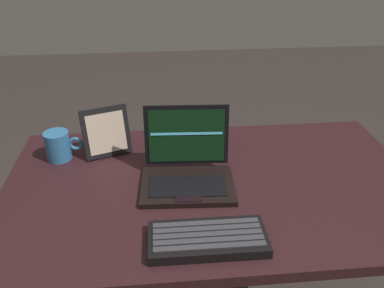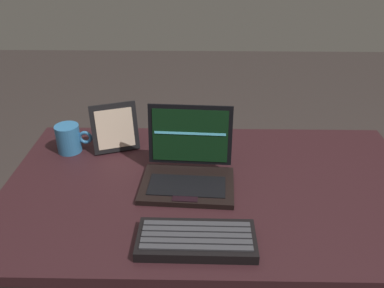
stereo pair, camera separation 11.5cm
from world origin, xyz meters
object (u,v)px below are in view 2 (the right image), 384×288
laptop_front (188,170)px  external_keyboard (196,240)px  coffee_mug (69,139)px  photo_frame (115,128)px

laptop_front → external_keyboard: size_ratio=0.97×
laptop_front → coffee_mug: 0.46m
photo_frame → coffee_mug: (-0.16, -0.01, -0.04)m
external_keyboard → laptop_front: bearing=95.8°
photo_frame → coffee_mug: 0.17m
laptop_front → external_keyboard: (0.03, -0.28, -0.03)m
laptop_front → external_keyboard: laptop_front is taller
photo_frame → laptop_front: bearing=-37.1°
external_keyboard → photo_frame: bearing=121.5°
coffee_mug → photo_frame: bearing=4.3°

